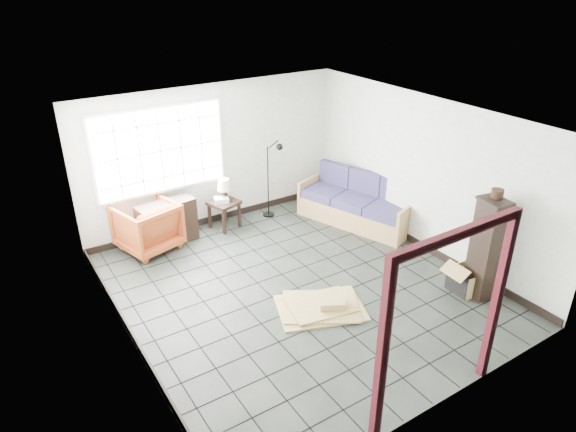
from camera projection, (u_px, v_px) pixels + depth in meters
ground at (298, 288)px, 7.79m from camera, size 5.50×5.50×0.00m
room_shell at (298, 185)px, 7.07m from camera, size 5.02×5.52×2.61m
window_panel at (160, 150)px, 8.64m from camera, size 2.32×0.08×1.52m
doorway_trim at (448, 301)px, 5.15m from camera, size 1.80×0.08×2.20m
futon_sofa at (358, 205)px, 9.66m from camera, size 1.48×2.32×0.96m
armchair at (147, 224)px, 8.68m from camera, size 1.09×1.05×0.93m
side_table at (224, 206)px, 9.40m from camera, size 0.60×0.60×0.53m
table_lamp at (224, 186)px, 9.28m from camera, size 0.27×0.27×0.41m
projector at (221, 200)px, 9.30m from camera, size 0.31×0.27×0.09m
floor_lamp at (274, 176)px, 9.72m from camera, size 0.42×0.26×1.50m
console_shelf at (167, 223)px, 8.89m from camera, size 1.04×0.51×0.78m
tall_shelf at (486, 248)px, 7.29m from camera, size 0.39×0.47×1.55m
pot at (497, 194)px, 6.98m from camera, size 0.20×0.20×0.13m
open_box at (469, 279)px, 7.70m from camera, size 0.89×0.47×0.49m
cardboard_pile at (322, 306)px, 7.30m from camera, size 1.44×1.23×0.18m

